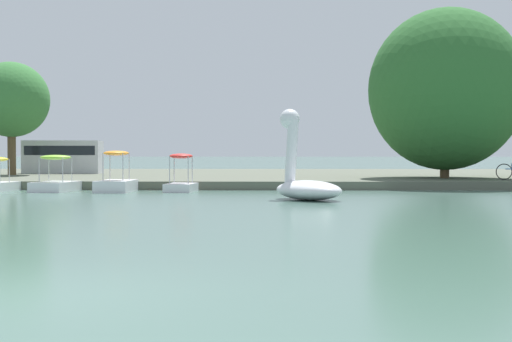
{
  "coord_description": "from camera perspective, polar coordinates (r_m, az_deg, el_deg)",
  "views": [
    {
      "loc": [
        2.66,
        -7.16,
        1.53
      ],
      "look_at": [
        2.19,
        17.91,
        0.89
      ],
      "focal_mm": 47.67,
      "sensor_mm": 36.0,
      "label": 1
    }
  ],
  "objects": [
    {
      "name": "parked_van",
      "position": [
        41.88,
        -15.87,
        1.25
      ],
      "size": [
        4.53,
        1.93,
        1.94
      ],
      "color": "silver",
      "rests_on": "shore_bank_far"
    },
    {
      "name": "tree_broadleaf_right",
      "position": [
        39.59,
        -19.85,
        5.63
      ],
      "size": [
        5.47,
        5.74,
        6.18
      ],
      "color": "brown",
      "rests_on": "shore_bank_far"
    },
    {
      "name": "shore_bank_far",
      "position": [
        40.35,
        -2.71,
        -0.46
      ],
      "size": [
        116.64,
        23.73,
        0.36
      ],
      "primitive_type": "cube",
      "color": "#5B6051",
      "rests_on": "ground_plane"
    },
    {
      "name": "pedal_boat_lime",
      "position": [
        28.78,
        -16.46,
        -0.81
      ],
      "size": [
        1.64,
        2.37,
        1.48
      ],
      "color": "white",
      "rests_on": "ground_plane"
    },
    {
      "name": "swan_boat",
      "position": [
        22.57,
        4.12,
        -0.68
      ],
      "size": [
        2.93,
        3.09,
        3.05
      ],
      "color": "white",
      "rests_on": "ground_plane"
    },
    {
      "name": "ground_plane",
      "position": [
        7.79,
        -19.19,
        -9.94
      ],
      "size": [
        691.29,
        691.29,
        0.0
      ],
      "primitive_type": "plane",
      "color": "#47665B"
    },
    {
      "name": "pedal_boat_red",
      "position": [
        27.56,
        -6.31,
        -0.79
      ],
      "size": [
        1.24,
        1.9,
        1.54
      ],
      "color": "white",
      "rests_on": "ground_plane"
    },
    {
      "name": "tree_willow_overhanging",
      "position": [
        33.93,
        15.59,
        6.62
      ],
      "size": [
        10.19,
        10.16,
        8.12
      ],
      "color": "brown",
      "rests_on": "shore_bank_far"
    },
    {
      "name": "pedal_boat_orange",
      "position": [
        27.98,
        -11.64,
        -0.8
      ],
      "size": [
        1.36,
        2.4,
        1.65
      ],
      "color": "white",
      "rests_on": "ground_plane"
    }
  ]
}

